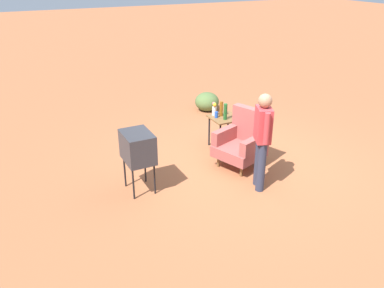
{
  "coord_description": "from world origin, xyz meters",
  "views": [
    {
      "loc": [
        5.38,
        -3.71,
        3.43
      ],
      "look_at": [
        -0.01,
        -1.08,
        0.65
      ],
      "focal_mm": 36.42,
      "sensor_mm": 36.0,
      "label": 1
    }
  ],
  "objects_px": {
    "soda_can_blue": "(216,115)",
    "flower_vase": "(214,108)",
    "side_table": "(225,122)",
    "person_standing": "(262,136)",
    "armchair": "(243,140)",
    "tv_on_stand": "(138,147)",
    "bottle_wine_green": "(225,112)",
    "bottle_tall_amber": "(221,109)"
  },
  "relations": [
    {
      "from": "armchair",
      "to": "person_standing",
      "type": "bearing_deg",
      "value": -13.12
    },
    {
      "from": "side_table",
      "to": "flower_vase",
      "type": "bearing_deg",
      "value": -143.64
    },
    {
      "from": "flower_vase",
      "to": "armchair",
      "type": "bearing_deg",
      "value": 3.04
    },
    {
      "from": "bottle_wine_green",
      "to": "bottle_tall_amber",
      "type": "bearing_deg",
      "value": 171.41
    },
    {
      "from": "armchair",
      "to": "bottle_wine_green",
      "type": "distance_m",
      "value": 0.77
    },
    {
      "from": "soda_can_blue",
      "to": "bottle_tall_amber",
      "type": "bearing_deg",
      "value": 107.62
    },
    {
      "from": "flower_vase",
      "to": "person_standing",
      "type": "bearing_deg",
      "value": -4.28
    },
    {
      "from": "side_table",
      "to": "bottle_wine_green",
      "type": "distance_m",
      "value": 0.29
    },
    {
      "from": "side_table",
      "to": "person_standing",
      "type": "relative_size",
      "value": 0.4
    },
    {
      "from": "tv_on_stand",
      "to": "flower_vase",
      "type": "distance_m",
      "value": 2.21
    },
    {
      "from": "armchair",
      "to": "bottle_wine_green",
      "type": "xyz_separation_m",
      "value": [
        -0.7,
        0.02,
        0.32
      ]
    },
    {
      "from": "tv_on_stand",
      "to": "bottle_wine_green",
      "type": "relative_size",
      "value": 3.22
    },
    {
      "from": "tv_on_stand",
      "to": "soda_can_blue",
      "type": "xyz_separation_m",
      "value": [
        -0.89,
        1.93,
        -0.06
      ]
    },
    {
      "from": "person_standing",
      "to": "bottle_tall_amber",
      "type": "distance_m",
      "value": 1.75
    },
    {
      "from": "bottle_wine_green",
      "to": "tv_on_stand",
      "type": "bearing_deg",
      "value": -70.35
    },
    {
      "from": "armchair",
      "to": "person_standing",
      "type": "height_order",
      "value": "person_standing"
    },
    {
      "from": "person_standing",
      "to": "tv_on_stand",
      "type": "bearing_deg",
      "value": -113.45
    },
    {
      "from": "tv_on_stand",
      "to": "person_standing",
      "type": "distance_m",
      "value": 1.99
    },
    {
      "from": "flower_vase",
      "to": "bottle_wine_green",
      "type": "bearing_deg",
      "value": 14.26
    },
    {
      "from": "soda_can_blue",
      "to": "flower_vase",
      "type": "xyz_separation_m",
      "value": [
        -0.13,
        0.03,
        0.09
      ]
    },
    {
      "from": "armchair",
      "to": "soda_can_blue",
      "type": "bearing_deg",
      "value": -174.74
    },
    {
      "from": "bottle_wine_green",
      "to": "bottle_tall_amber",
      "type": "height_order",
      "value": "bottle_wine_green"
    },
    {
      "from": "armchair",
      "to": "soda_can_blue",
      "type": "distance_m",
      "value": 0.9
    },
    {
      "from": "bottle_wine_green",
      "to": "flower_vase",
      "type": "height_order",
      "value": "bottle_wine_green"
    },
    {
      "from": "soda_can_blue",
      "to": "flower_vase",
      "type": "height_order",
      "value": "flower_vase"
    },
    {
      "from": "tv_on_stand",
      "to": "flower_vase",
      "type": "relative_size",
      "value": 3.89
    },
    {
      "from": "side_table",
      "to": "soda_can_blue",
      "type": "xyz_separation_m",
      "value": [
        -0.05,
        -0.16,
        0.16
      ]
    },
    {
      "from": "armchair",
      "to": "tv_on_stand",
      "type": "height_order",
      "value": "armchair"
    },
    {
      "from": "tv_on_stand",
      "to": "person_standing",
      "type": "bearing_deg",
      "value": 66.55
    },
    {
      "from": "tv_on_stand",
      "to": "bottle_tall_amber",
      "type": "xyz_separation_m",
      "value": [
        -0.93,
        2.06,
        0.03
      ]
    },
    {
      "from": "armchair",
      "to": "side_table",
      "type": "relative_size",
      "value": 1.61
    },
    {
      "from": "side_table",
      "to": "soda_can_blue",
      "type": "bearing_deg",
      "value": -108.14
    },
    {
      "from": "tv_on_stand",
      "to": "person_standing",
      "type": "height_order",
      "value": "person_standing"
    },
    {
      "from": "bottle_tall_amber",
      "to": "soda_can_blue",
      "type": "distance_m",
      "value": 0.17
    },
    {
      "from": "tv_on_stand",
      "to": "soda_can_blue",
      "type": "bearing_deg",
      "value": 114.8
    },
    {
      "from": "tv_on_stand",
      "to": "side_table",
      "type": "bearing_deg",
      "value": 111.81
    },
    {
      "from": "armchair",
      "to": "flower_vase",
      "type": "height_order",
      "value": "armchair"
    },
    {
      "from": "armchair",
      "to": "tv_on_stand",
      "type": "xyz_separation_m",
      "value": [
        0.02,
        -2.01,
        0.28
      ]
    },
    {
      "from": "bottle_wine_green",
      "to": "bottle_tall_amber",
      "type": "xyz_separation_m",
      "value": [
        -0.21,
        0.03,
        -0.01
      ]
    },
    {
      "from": "bottle_wine_green",
      "to": "flower_vase",
      "type": "relative_size",
      "value": 1.21
    },
    {
      "from": "side_table",
      "to": "flower_vase",
      "type": "height_order",
      "value": "flower_vase"
    },
    {
      "from": "side_table",
      "to": "person_standing",
      "type": "xyz_separation_m",
      "value": [
        1.63,
        -0.27,
        0.38
      ]
    }
  ]
}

